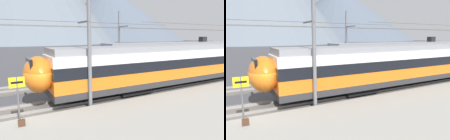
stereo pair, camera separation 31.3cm
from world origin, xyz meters
The scene contains 10 objects.
ground_plane centered at (0.00, 0.00, 0.00)m, with size 400.00×400.00×0.00m, color #424247.
track_near centered at (0.00, 0.85, 0.07)m, with size 120.00×3.00×0.28m.
track_far centered at (0.00, 6.64, 0.07)m, with size 120.00×3.00×0.28m.
train_near_platform centered at (17.17, 0.85, 2.23)m, with size 34.56×3.03×4.27m.
train_far_track centered at (19.76, 6.64, 2.22)m, with size 25.52×2.93×4.27m.
catenary_mast_mid centered at (3.39, -0.64, 4.01)m, with size 45.99×1.91×7.75m.
catenary_mast_far_side centered at (11.14, 8.32, 3.93)m, with size 45.99×2.12×7.51m.
platform_sign centered at (-0.75, -1.69, 2.07)m, with size 0.70×0.08×2.33m.
handbag_near_sign centered at (-0.70, -2.00, 0.53)m, with size 0.32×0.18×0.45m.
mountain_right_ridge centered at (120.40, 210.43, 31.88)m, with size 177.87×177.87×63.77m, color #515B6B.
Camera 2 is at (-1.13, -12.08, 4.59)m, focal length 32.17 mm.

